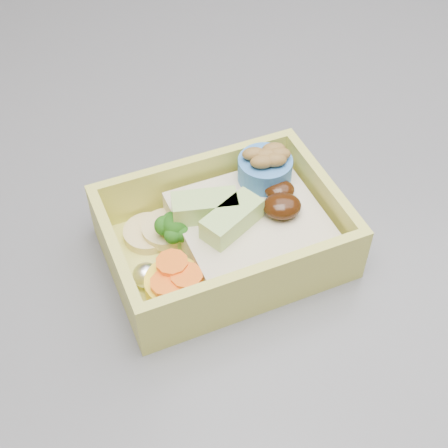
{
  "coord_description": "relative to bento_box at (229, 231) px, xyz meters",
  "views": [
    {
      "loc": [
        -0.11,
        -0.38,
        1.28
      ],
      "look_at": [
        -0.08,
        -0.08,
        0.95
      ],
      "focal_mm": 50.0,
      "sensor_mm": 36.0,
      "label": 1
    }
  ],
  "objects": [
    {
      "name": "bento_box",
      "position": [
        0.0,
        0.0,
        0.0
      ],
      "size": [
        0.19,
        0.16,
        0.06
      ],
      "rotation": [
        0.0,
        0.0,
        0.31
      ],
      "color": "#D2D057",
      "rests_on": "island"
    }
  ]
}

